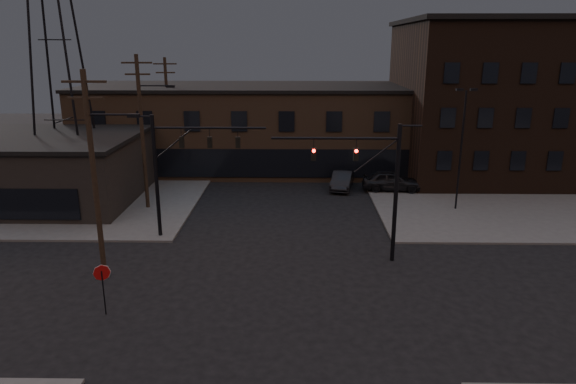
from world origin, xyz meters
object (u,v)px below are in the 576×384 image
(parked_car_lot_a, at_px, (392,181))
(parked_car_lot_b, at_px, (504,173))
(traffic_signal_far, at_px, (175,163))
(traffic_signal_near, at_px, (376,179))
(car_crossing, at_px, (342,180))
(stop_sign, at_px, (102,278))

(parked_car_lot_a, relative_size, parked_car_lot_b, 1.24)
(traffic_signal_far, bearing_deg, parked_car_lot_a, 35.06)
(traffic_signal_near, bearing_deg, parked_car_lot_a, 75.92)
(parked_car_lot_b, bearing_deg, car_crossing, 87.41)
(parked_car_lot_b, bearing_deg, parked_car_lot_a, 95.97)
(parked_car_lot_b, height_order, car_crossing, car_crossing)
(traffic_signal_near, bearing_deg, stop_sign, -154.10)
(traffic_signal_far, height_order, stop_sign, traffic_signal_far)
(stop_sign, height_order, parked_car_lot_b, stop_sign)
(car_crossing, bearing_deg, parked_car_lot_b, 22.51)
(traffic_signal_near, bearing_deg, parked_car_lot_b, 51.50)
(car_crossing, bearing_deg, traffic_signal_far, -122.55)
(traffic_signal_near, distance_m, stop_sign, 15.17)
(traffic_signal_near, height_order, car_crossing, traffic_signal_near)
(traffic_signal_far, distance_m, parked_car_lot_a, 19.62)
(traffic_signal_far, bearing_deg, traffic_signal_near, -16.17)
(parked_car_lot_b, relative_size, car_crossing, 0.85)
(traffic_signal_near, relative_size, parked_car_lot_b, 2.00)
(traffic_signal_near, relative_size, stop_sign, 3.23)
(parked_car_lot_a, bearing_deg, car_crossing, 81.35)
(traffic_signal_far, relative_size, car_crossing, 1.71)
(stop_sign, height_order, car_crossing, stop_sign)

